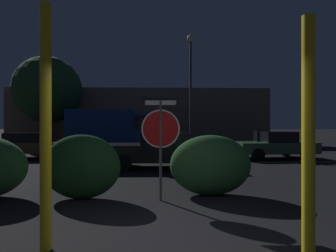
# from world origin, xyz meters

# --- Properties ---
(ground_plane) EXTENTS (260.00, 260.00, 0.00)m
(ground_plane) POSITION_xyz_m (0.00, 0.00, 0.00)
(ground_plane) COLOR black
(road_center_stripe) EXTENTS (32.85, 0.12, 0.01)m
(road_center_stripe) POSITION_xyz_m (0.00, 8.29, 0.00)
(road_center_stripe) COLOR gold
(road_center_stripe) RESTS_ON ground_plane
(stop_sign) EXTENTS (0.85, 0.06, 2.28)m
(stop_sign) POSITION_xyz_m (-0.05, 2.31, 1.59)
(stop_sign) COLOR #4C4C51
(stop_sign) RESTS_ON ground_plane
(yellow_pole_left) EXTENTS (0.15, 0.15, 3.30)m
(yellow_pole_left) POSITION_xyz_m (-1.58, 0.06, 1.65)
(yellow_pole_left) COLOR yellow
(yellow_pole_left) RESTS_ON ground_plane
(yellow_pole_right) EXTENTS (0.15, 0.15, 2.94)m
(yellow_pole_right) POSITION_xyz_m (1.68, -0.48, 1.47)
(yellow_pole_right) COLOR yellow
(yellow_pole_right) RESTS_ON ground_plane
(hedge_bush_1) EXTENTS (1.76, 0.70, 1.46)m
(hedge_bush_1) POSITION_xyz_m (-1.83, 2.49, 0.73)
(hedge_bush_1) COLOR #19421E
(hedge_bush_1) RESTS_ON ground_plane
(hedge_bush_2) EXTENTS (1.94, 0.91, 1.44)m
(hedge_bush_2) POSITION_xyz_m (1.15, 2.74, 0.72)
(hedge_bush_2) COLOR #285B2D
(hedge_bush_2) RESTS_ON ground_plane
(passing_car_1) EXTENTS (5.01, 2.05, 1.31)m
(passing_car_1) POSITION_xyz_m (-6.72, 10.17, 0.67)
(passing_car_1) COLOR brown
(passing_car_1) RESTS_ON ground_plane
(passing_car_2) EXTENTS (4.50, 1.84, 1.38)m
(passing_car_2) POSITION_xyz_m (-0.03, 6.82, 0.70)
(passing_car_2) COLOR black
(passing_car_2) RESTS_ON ground_plane
(passing_car_3) EXTENTS (4.23, 2.25, 1.37)m
(passing_car_3) POSITION_xyz_m (5.70, 9.67, 0.69)
(passing_car_3) COLOR #335B38
(passing_car_3) RESTS_ON ground_plane
(delivery_truck) EXTENTS (6.78, 2.51, 2.68)m
(delivery_truck) POSITION_xyz_m (-2.51, 13.92, 1.52)
(delivery_truck) COLOR navy
(delivery_truck) RESTS_ON ground_plane
(street_lamp) EXTENTS (0.49, 0.49, 7.64)m
(street_lamp) POSITION_xyz_m (1.91, 13.60, 5.06)
(street_lamp) COLOR #4C4C51
(street_lamp) RESTS_ON ground_plane
(tree_0) EXTENTS (5.34, 5.34, 7.28)m
(tree_0) POSITION_xyz_m (-9.19, 17.97, 4.60)
(tree_0) COLOR #422D1E
(tree_0) RESTS_ON ground_plane
(building_backdrop) EXTENTS (22.53, 3.67, 4.92)m
(building_backdrop) POSITION_xyz_m (-1.91, 20.57, 2.46)
(building_backdrop) COLOR #6B5B4C
(building_backdrop) RESTS_ON ground_plane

